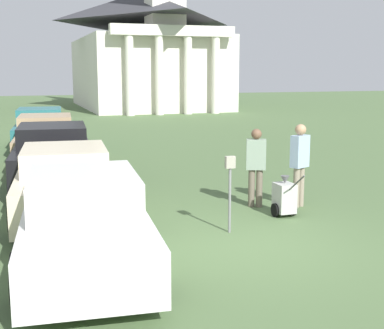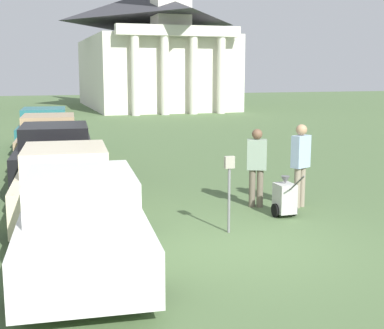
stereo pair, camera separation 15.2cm
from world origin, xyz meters
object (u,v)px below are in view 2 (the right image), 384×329
person_worker (257,163)px  person_supervisor (301,160)px  parked_car_cream (66,182)px  parked_car_black (56,155)px  parked_car_white (82,221)px  parking_meter (229,180)px  church (152,41)px  equipment_cart (285,198)px  parked_car_teal (45,130)px  parked_car_tan (50,141)px

person_worker → person_supervisor: 0.95m
parked_car_cream → parked_car_black: bearing=94.9°
person_worker → parked_car_white: bearing=53.8°
parked_car_cream → parking_meter: (2.74, -2.24, 0.30)m
parked_car_white → church: church is taller
parked_car_white → equipment_cart: (4.24, 1.49, -0.29)m
parked_car_teal → parked_car_cream: bearing=-85.1°
parked_car_cream → parked_car_tan: size_ratio=1.01×
person_worker → parked_car_black: bearing=-22.2°
person_supervisor → church: (4.59, 32.82, 4.26)m
parked_car_cream → parked_car_teal: 9.93m
parked_car_black → person_supervisor: size_ratio=2.91×
parking_meter → person_supervisor: 2.51m
parked_car_black → church: size_ratio=0.22×
parking_meter → person_supervisor: (2.16, 1.28, 0.06)m
person_worker → person_supervisor: (0.90, -0.30, 0.07)m
parked_car_teal → person_worker: (4.00, -10.59, 0.26)m
parked_car_white → parked_car_black: (0.00, 6.41, 0.05)m
parked_car_black → church: (9.49, 28.50, 4.57)m
parking_meter → person_worker: (1.26, 1.58, -0.01)m
parked_car_white → parked_car_tan: bearing=94.9°
parked_car_black → person_supervisor: bearing=-36.5°
parked_car_black → parked_car_teal: parked_car_teal is taller
parked_car_tan → person_supervisor: size_ratio=2.66×
parked_car_teal → church: bearing=71.5°
person_worker → equipment_cart: (0.24, -0.90, -0.59)m
parked_car_white → equipment_cart: parked_car_white is taller
parked_car_black → parking_meter: parked_car_black is taller
church → equipment_cart: bearing=-98.9°
parked_car_cream → parked_car_white: bearing=-85.1°
parked_car_tan → church: 27.57m
parked_car_teal → parking_meter: (2.74, -12.17, 0.27)m
parked_car_white → person_worker: bearing=35.7°
parked_car_tan → parked_car_teal: 3.54m
parked_car_black → parked_car_teal: bearing=94.9°
person_supervisor → parked_car_cream: bearing=-35.5°
parked_car_black → parking_meter: bearing=-59.1°
person_supervisor → equipment_cart: size_ratio=1.83×
parked_car_cream → person_worker: bearing=-4.5°
parked_car_cream → church: church is taller
parked_car_white → equipment_cart: bearing=24.2°
parked_car_white → parked_car_teal: parked_car_teal is taller
parked_car_teal → equipment_cart: 12.25m
parked_car_black → person_supervisor: person_supervisor is taller
parked_car_cream → person_supervisor: person_supervisor is taller
parked_car_tan → person_supervisor: person_supervisor is taller
parked_car_black → parked_car_tan: 3.03m
parked_car_white → parked_car_black: parked_car_black is taller
parked_car_cream → parking_meter: size_ratio=3.42×
parked_car_teal → equipment_cart: bearing=-64.9°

